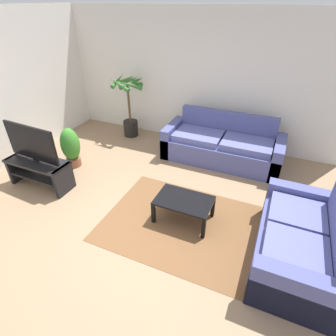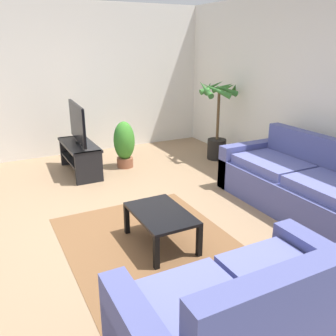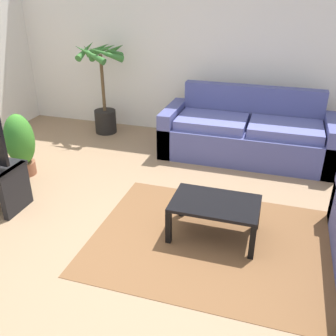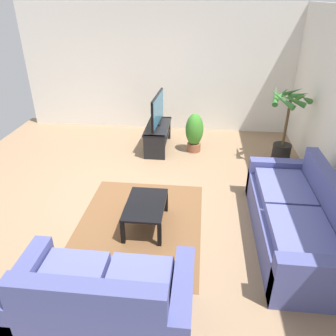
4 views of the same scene
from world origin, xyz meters
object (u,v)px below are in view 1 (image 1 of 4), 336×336
Objects in this scene: tv_stand at (39,169)px; potted_plant_small at (71,147)px; couch_main at (222,146)px; potted_palm at (129,107)px; couch_loveseat at (300,244)px; coffee_table at (184,203)px; tv at (31,143)px.

potted_plant_small is at bearing 85.25° from tv_stand.
couch_main is at bearing 38.74° from tv_stand.
couch_main is at bearing -6.56° from potted_palm.
tv_stand is at bearing -179.49° from couch_loveseat.
tv_stand is 1.37× the size of coffee_table.
potted_palm is at bearing 173.44° from couch_main.
coffee_table is (2.57, 0.18, -0.01)m from tv_stand.
tv is at bearing -141.30° from couch_main.
tv is at bearing 86.85° from tv_stand.
potted_plant_small is (0.06, 0.74, -0.41)m from tv.
couch_main is 2.55m from couch_loveseat.
tv is at bearing -176.05° from coffee_table.
couch_loveseat is at bearing -5.32° from coffee_table.
couch_main is at bearing 125.20° from couch_loveseat.
tv is at bearing -179.53° from couch_loveseat.
couch_main reaches higher than potted_plant_small.
couch_loveseat is 4.14m from tv.
tv is at bearing -94.76° from potted_plant_small.
couch_main is 1.62× the size of potted_palm.
coffee_table is 0.57× the size of potted_palm.
coffee_table is 1.02× the size of potted_plant_small.
potted_plant_small is (-2.58, -1.38, 0.11)m from couch_main.
couch_loveseat is 1.55m from coffee_table.
couch_main is 3.38m from tv_stand.
coffee_table is 2.57m from potted_plant_small.
potted_palm is (0.39, 2.37, 0.38)m from tv_stand.
potted_plant_small reaches higher than coffee_table.
couch_main is 2.16× the size of tv.
couch_loveseat is at bearing 0.47° from tv.
tv is (-4.11, -0.03, 0.52)m from couch_loveseat.
coffee_table is (-1.54, 0.14, 0.01)m from couch_loveseat.
couch_main is at bearing 87.87° from coffee_table.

